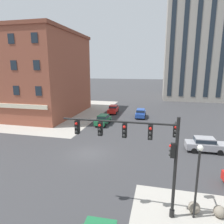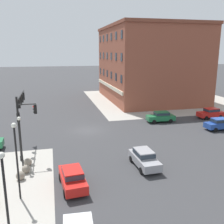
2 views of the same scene
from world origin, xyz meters
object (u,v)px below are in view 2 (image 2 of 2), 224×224
object	(u,v)px
street_lamp_mid_sidewalk	(16,153)
car_main_mid	(73,177)
bollard_sphere_curb_a	(28,162)
bollard_sphere_curb_b	(26,169)
car_parked_curb	(211,113)
bollard_sphere_curb_c	(20,176)
car_cross_westbound	(220,124)
traffic_signal_main	(22,112)
car_main_southbound_near	(161,116)
car_main_southbound_far	(144,158)
street_lamp_corner_near	(20,135)
street_lamp_corner_far	(5,192)

from	to	relation	value
street_lamp_mid_sidewalk	car_main_mid	world-z (taller)	street_lamp_mid_sidewalk
bollard_sphere_curb_a	bollard_sphere_curb_b	world-z (taller)	same
car_parked_curb	bollard_sphere_curb_c	bearing A→B (deg)	-62.82
car_cross_westbound	bollard_sphere_curb_c	bearing A→B (deg)	-71.59
bollard_sphere_curb_a	car_cross_westbound	size ratio (longest dim) A/B	0.17
traffic_signal_main	bollard_sphere_curb_a	size ratio (longest dim) A/B	9.74
bollard_sphere_curb_c	car_main_southbound_near	distance (m)	24.50
car_main_southbound_near	car_main_southbound_far	distance (m)	16.75
traffic_signal_main	car_main_mid	distance (m)	10.28
car_main_southbound_near	car_main_southbound_far	size ratio (longest dim) A/B	1.00
car_cross_westbound	car_main_mid	distance (m)	24.57
car_parked_curb	car_main_mid	distance (m)	29.99
traffic_signal_main	car_main_southbound_near	world-z (taller)	traffic_signal_main
street_lamp_corner_near	car_parked_curb	xyz separation A→B (m)	(-11.98, 28.98, -2.25)
street_lamp_mid_sidewalk	bollard_sphere_curb_a	bearing A→B (deg)	178.82
car_main_southbound_near	car_main_mid	size ratio (longest dim) A/B	0.99
bollard_sphere_curb_a	bollard_sphere_curb_b	bearing A→B (deg)	-1.37
bollard_sphere_curb_c	street_lamp_corner_far	size ratio (longest dim) A/B	0.13
street_lamp_corner_near	street_lamp_mid_sidewalk	bearing A→B (deg)	3.50
car_main_southbound_near	car_parked_curb	xyz separation A→B (m)	(-0.32, 9.18, 0.00)
street_lamp_corner_far	car_parked_curb	xyz separation A→B (m)	(-23.29, 28.57, -2.77)
bollard_sphere_curb_a	bollard_sphere_curb_b	xyz separation A→B (m)	(1.54, -0.04, 0.00)
street_lamp_mid_sidewalk	street_lamp_corner_far	distance (m)	5.37
car_cross_westbound	car_main_southbound_near	bearing A→B (deg)	-131.49
bollard_sphere_curb_b	bollard_sphere_curb_c	size ratio (longest dim) A/B	1.00
street_lamp_mid_sidewalk	car_main_southbound_near	size ratio (longest dim) A/B	1.35
car_main_southbound_far	car_main_mid	world-z (taller)	same
car_main_mid	street_lamp_mid_sidewalk	bearing A→B (deg)	-79.83
car_parked_curb	street_lamp_mid_sidewalk	bearing A→B (deg)	-57.94
street_lamp_mid_sidewalk	car_main_southbound_near	xyz separation A→B (m)	(-17.61, 19.44, -2.81)
car_main_southbound_near	street_lamp_corner_near	bearing A→B (deg)	-59.51
street_lamp_corner_far	car_main_southbound_near	xyz separation A→B (m)	(-22.97, 19.39, -2.77)
car_main_mid	car_main_southbound_far	bearing A→B (deg)	108.06
car_main_southbound_far	car_parked_curb	xyz separation A→B (m)	(-14.88, 17.45, 0.00)
car_main_southbound_near	bollard_sphere_curb_a	bearing A→B (deg)	-58.70
traffic_signal_main	street_lamp_corner_far	xyz separation A→B (m)	(14.54, 0.49, -0.98)
street_lamp_corner_near	street_lamp_mid_sidewalk	xyz separation A→B (m)	(5.95, 0.36, 0.56)
street_lamp_corner_far	car_main_southbound_near	distance (m)	30.19
car_main_southbound_near	traffic_signal_main	bearing A→B (deg)	-67.02
bollard_sphere_curb_a	car_main_mid	distance (m)	6.49
street_lamp_corner_near	car_main_mid	bearing A→B (deg)	40.26
car_main_southbound_far	car_main_mid	bearing A→B (deg)	-71.94
car_parked_curb	bollard_sphere_curb_b	bearing A→B (deg)	-64.50
car_main_southbound_far	car_main_mid	distance (m)	7.48
bollard_sphere_curb_a	street_lamp_corner_near	bearing A→B (deg)	-100.22
street_lamp_corner_far	bollard_sphere_curb_b	bearing A→B (deg)	179.79
bollard_sphere_curb_b	car_main_southbound_near	world-z (taller)	car_main_southbound_near
car_main_mid	car_cross_westbound	bearing A→B (deg)	116.86
street_lamp_mid_sidewalk	car_cross_westbound	xyz separation A→B (m)	(-11.83, 25.97, -2.81)
bollard_sphere_curb_a	street_lamp_mid_sidewalk	bearing A→B (deg)	-1.18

